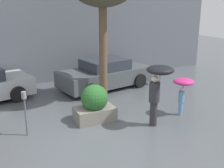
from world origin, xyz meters
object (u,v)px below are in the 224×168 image
(person_child, at_px, (183,85))
(parked_car_near, at_px, (105,74))
(person_adult, at_px, (158,82))
(planter_box, at_px, (95,104))
(parking_meter, at_px, (25,104))

(person_child, bearing_deg, parked_car_near, 82.88)
(person_adult, bearing_deg, person_child, 62.74)
(planter_box, distance_m, parking_meter, 2.17)
(person_child, distance_m, parked_car_near, 4.11)
(person_adult, distance_m, parked_car_near, 4.42)
(planter_box, xyz_separation_m, parked_car_near, (1.75, 3.19, 0.05))
(person_child, xyz_separation_m, parking_meter, (-4.99, 0.59, -0.08))
(person_adult, xyz_separation_m, parking_meter, (-3.70, 1.00, -0.47))
(parking_meter, bearing_deg, person_child, -6.78)
(planter_box, height_order, person_adult, person_adult)
(parking_meter, bearing_deg, planter_box, 4.00)
(planter_box, relative_size, parking_meter, 0.96)
(parked_car_near, distance_m, parking_meter, 5.13)
(planter_box, distance_m, person_child, 2.99)
(parking_meter, bearing_deg, parked_car_near, 40.68)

